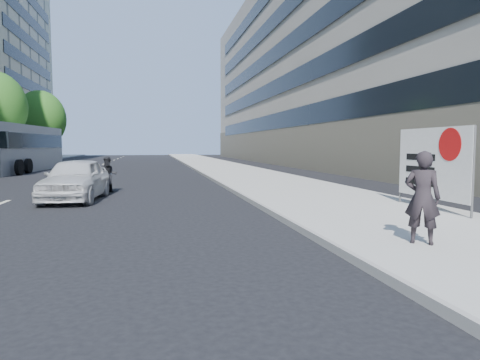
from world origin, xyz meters
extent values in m
plane|color=black|center=(0.00, 0.00, 0.00)|extent=(160.00, 160.00, 0.00)
cube|color=#A19F97|center=(4.00, 20.00, 0.07)|extent=(5.00, 120.00, 0.15)
cube|color=gray|center=(17.00, 32.00, 10.00)|extent=(14.00, 70.00, 20.00)
cylinder|color=#382616|center=(-13.70, 44.00, 1.31)|extent=(0.30, 0.30, 2.62)
ellipsoid|color=#1B5516|center=(-13.70, 44.00, 4.79)|extent=(5.40, 5.40, 6.21)
imported|color=black|center=(2.94, -0.15, 0.97)|extent=(0.71, 0.67, 1.63)
cylinder|color=#4C4C4C|center=(5.73, 1.96, 1.25)|extent=(0.06, 0.06, 2.20)
cylinder|color=#4C4C4C|center=(5.73, 4.96, 1.25)|extent=(0.06, 0.06, 2.20)
cube|color=silver|center=(5.71, 3.46, 1.40)|extent=(0.04, 3.00, 1.90)
cylinder|color=#A50C0C|center=(5.68, 2.76, 1.90)|extent=(0.01, 0.84, 0.84)
cube|color=black|center=(5.68, 3.96, 1.55)|extent=(0.01, 1.30, 0.18)
cube|color=black|center=(5.68, 3.96, 1.20)|extent=(0.01, 1.30, 0.18)
cube|color=black|center=(5.68, 3.96, 0.85)|extent=(0.01, 1.30, 0.18)
imported|color=silver|center=(-4.27, 8.66, 0.73)|extent=(2.09, 4.41, 1.46)
cylinder|color=black|center=(-3.40, 10.28, 0.32)|extent=(0.17, 0.65, 0.64)
cylinder|color=black|center=(-3.40, 11.68, 0.32)|extent=(0.17, 0.65, 0.64)
cube|color=black|center=(-3.40, 10.98, 0.55)|extent=(0.35, 1.22, 0.35)
imported|color=black|center=(-3.40, 10.88, 0.71)|extent=(0.74, 0.60, 1.42)
cube|color=gray|center=(-11.13, 26.75, 1.65)|extent=(3.58, 12.18, 3.30)
cube|color=black|center=(-9.86, 26.75, 2.20)|extent=(1.10, 11.46, 1.00)
cylinder|color=black|center=(-9.88, 22.25, 0.50)|extent=(0.34, 1.02, 1.00)
cylinder|color=black|center=(-9.88, 24.25, 0.50)|extent=(0.34, 1.02, 1.00)
cylinder|color=black|center=(-12.38, 30.25, 0.50)|extent=(0.34, 1.02, 1.00)
cylinder|color=black|center=(-9.88, 30.25, 0.50)|extent=(0.34, 1.02, 1.00)
cylinder|color=black|center=(-12.38, 31.75, 0.50)|extent=(0.34, 1.02, 1.00)
cylinder|color=black|center=(-9.88, 31.75, 0.50)|extent=(0.34, 1.02, 1.00)
camera|label=1|loc=(-1.67, -6.77, 1.87)|focal=32.00mm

